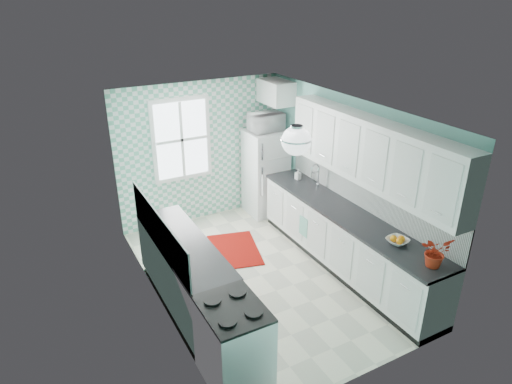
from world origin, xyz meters
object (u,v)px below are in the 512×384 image
ceiling_light (296,141)px  potted_plant (435,252)px  sink (310,189)px  microwave (266,122)px  fruit_bowl (397,241)px  fridge (266,172)px  stove (234,342)px

ceiling_light → potted_plant: ceiling_light is taller
sink → microwave: microwave is taller
ceiling_light → fruit_bowl: 1.90m
fruit_bowl → sink: bearing=89.9°
fridge → potted_plant: size_ratio=4.22×
sink → ceiling_light: bearing=-128.2°
stove → fruit_bowl: bearing=0.9°
stove → sink: 3.23m
fruit_bowl → fridge: bearing=91.6°
sink → microwave: 1.51m
fruit_bowl → potted_plant: 0.59m
sink → microwave: size_ratio=0.92×
stove → ceiling_light: bearing=29.3°
fruit_bowl → microwave: microwave is taller
fruit_bowl → microwave: bearing=91.6°
microwave → potted_plant: bearing=89.6°
fridge → stove: size_ratio=1.69×
sink → microwave: (-0.09, 1.27, 0.81)m
fridge → microwave: 0.95m
microwave → fruit_bowl: bearing=89.9°
fridge → microwave: bearing=55.2°
ceiling_light → microwave: (1.11, 2.62, -0.58)m
stove → microwave: size_ratio=1.62×
stove → potted_plant: potted_plant is taller
fruit_bowl → ceiling_light: bearing=153.5°
microwave → ceiling_light: bearing=65.4°
sink → microwave: bearing=97.7°
fruit_bowl → microwave: 3.31m
potted_plant → ceiling_light: bearing=135.7°
fridge → microwave: size_ratio=2.74×
microwave → fridge: bearing=52.5°
sink → fridge: bearing=97.7°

